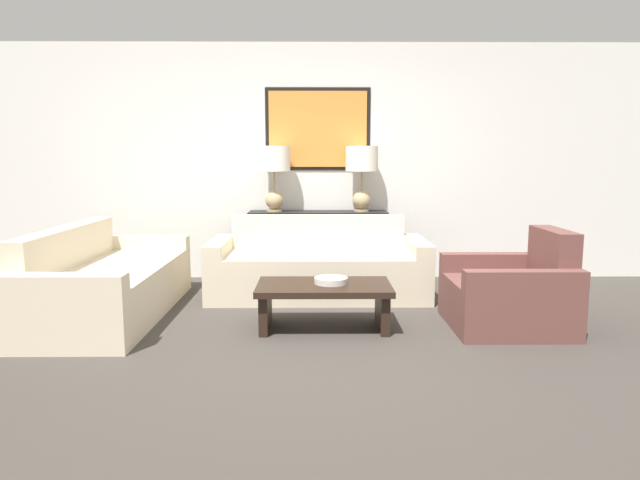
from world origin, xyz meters
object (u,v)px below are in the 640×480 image
(couch_by_side, at_px, (107,285))
(armchair_near_back_wall, at_px, (511,295))
(console_table, at_px, (318,247))
(couch_by_back_wall, at_px, (318,268))
(decorative_bowl, at_px, (331,280))
(table_lamp_right, at_px, (362,167))
(table_lamp_left, at_px, (274,167))
(coffee_table, at_px, (324,296))

(couch_by_side, xyz_separation_m, armchair_near_back_wall, (3.44, -0.39, -0.00))
(console_table, distance_m, couch_by_back_wall, 0.67)
(decorative_bowl, xyz_separation_m, armchair_near_back_wall, (1.48, 0.00, -0.13))
(table_lamp_right, height_order, armchair_near_back_wall, table_lamp_right)
(console_table, relative_size, table_lamp_right, 2.13)
(table_lamp_right, bearing_deg, armchair_near_back_wall, -58.42)
(table_lamp_right, bearing_deg, table_lamp_left, 180.00)
(coffee_table, bearing_deg, armchair_near_back_wall, 0.99)
(table_lamp_right, height_order, couch_by_side, table_lamp_right)
(couch_by_side, relative_size, coffee_table, 1.99)
(armchair_near_back_wall, bearing_deg, decorative_bowl, -179.82)
(table_lamp_right, bearing_deg, couch_by_back_wall, -126.22)
(table_lamp_left, height_order, decorative_bowl, table_lamp_left)
(table_lamp_right, distance_m, couch_by_side, 2.91)
(table_lamp_right, height_order, coffee_table, table_lamp_right)
(couch_by_side, bearing_deg, couch_by_back_wall, 21.31)
(console_table, bearing_deg, couch_by_side, -143.41)
(coffee_table, bearing_deg, couch_by_side, 167.75)
(coffee_table, height_order, decorative_bowl, decorative_bowl)
(console_table, bearing_deg, table_lamp_left, 180.00)
(couch_by_side, bearing_deg, console_table, 36.59)
(couch_by_side, height_order, armchair_near_back_wall, armchair_near_back_wall)
(table_lamp_left, relative_size, armchair_near_back_wall, 0.79)
(table_lamp_left, height_order, table_lamp_right, same)
(coffee_table, bearing_deg, console_table, 91.21)
(table_lamp_right, bearing_deg, decorative_bowl, -102.26)
(couch_by_side, height_order, coffee_table, couch_by_side)
(coffee_table, xyz_separation_m, armchair_near_back_wall, (1.54, 0.03, -0.00))
(table_lamp_left, bearing_deg, couch_by_back_wall, -53.78)
(table_lamp_right, distance_m, couch_by_back_wall, 1.29)
(decorative_bowl, bearing_deg, armchair_near_back_wall, 0.18)
(table_lamp_left, relative_size, table_lamp_right, 1.00)
(table_lamp_right, xyz_separation_m, armchair_near_back_wall, (1.09, -1.78, -1.01))
(console_table, height_order, couch_by_side, console_table)
(console_table, distance_m, table_lamp_right, 1.00)
(table_lamp_left, height_order, couch_by_back_wall, table_lamp_left)
(armchair_near_back_wall, bearing_deg, coffee_table, -179.01)
(table_lamp_right, distance_m, armchair_near_back_wall, 2.32)
(console_table, height_order, table_lamp_right, table_lamp_right)
(couch_by_back_wall, relative_size, coffee_table, 1.99)
(couch_by_side, distance_m, armchair_near_back_wall, 3.47)
(table_lamp_right, xyz_separation_m, couch_by_side, (-2.35, -1.39, -1.00))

